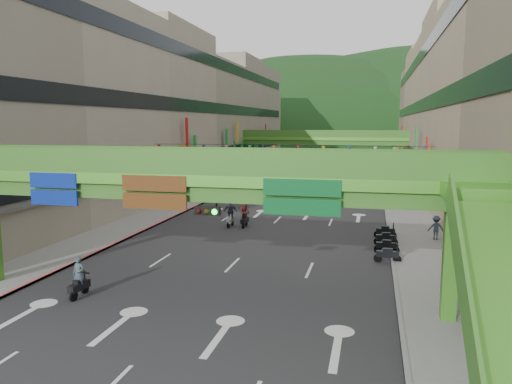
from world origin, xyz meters
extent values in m
plane|color=black|center=(0.00, 0.00, 0.00)|extent=(320.00, 320.00, 0.00)
cube|color=#28282B|center=(0.00, 50.00, 0.01)|extent=(18.00, 140.00, 0.02)
cube|color=gray|center=(-11.00, 50.00, 0.07)|extent=(4.00, 140.00, 0.15)
cube|color=gray|center=(11.00, 50.00, 0.07)|extent=(4.00, 140.00, 0.15)
cube|color=#CC5959|center=(-9.10, 50.00, 0.09)|extent=(0.20, 140.00, 0.18)
cube|color=gray|center=(9.10, 50.00, 0.09)|extent=(0.20, 140.00, 0.18)
cube|color=#9E937F|center=(-19.00, 50.00, 9.50)|extent=(12.00, 95.00, 19.00)
cube|color=black|center=(-12.95, 50.00, 4.20)|extent=(0.08, 90.25, 1.40)
cube|color=black|center=(-12.95, 50.00, 10.20)|extent=(0.08, 90.25, 1.40)
cube|color=black|center=(-12.95, 50.00, 16.20)|extent=(0.08, 90.25, 1.40)
cube|color=gray|center=(19.00, 50.00, 9.50)|extent=(12.00, 95.00, 19.00)
cube|color=black|center=(12.95, 50.00, 4.20)|extent=(0.08, 90.25, 1.40)
cube|color=black|center=(12.95, 50.00, 10.20)|extent=(0.08, 90.25, 1.40)
cube|color=black|center=(12.95, 50.00, 16.20)|extent=(0.08, 90.25, 1.40)
cube|color=#4C9E2D|center=(0.00, 6.00, 5.75)|extent=(28.00, 2.20, 0.50)
cube|color=#387223|center=(0.00, 6.00, 5.15)|extent=(28.00, 1.76, 0.70)
cube|color=#4C9E2D|center=(11.00, 6.00, 2.40)|extent=(0.60, 0.60, 4.80)
cube|color=#387223|center=(0.00, 4.96, 6.55)|extent=(28.00, 0.12, 1.10)
cube|color=#387223|center=(0.00, 7.04, 6.55)|extent=(28.00, 0.12, 1.10)
cube|color=#4C9E2D|center=(11.50, -1.30, 3.05)|extent=(2.20, 7.74, 5.20)
cube|color=navy|center=(-6.50, 4.92, 5.15)|extent=(2.40, 0.12, 1.50)
cube|color=#593314|center=(-1.50, 4.92, 5.15)|extent=(3.00, 0.12, 1.50)
cube|color=#0C5926|center=(5.00, 4.92, 5.15)|extent=(3.20, 0.12, 1.50)
cube|color=black|center=(1.00, 4.77, 4.50)|extent=(1.10, 0.28, 0.35)
cube|color=#4C9E2D|center=(0.00, 65.00, 5.75)|extent=(28.00, 2.20, 0.50)
cube|color=#387223|center=(0.00, 65.00, 5.15)|extent=(28.00, 1.76, 0.70)
cube|color=#4C9E2D|center=(-11.00, 65.00, 2.40)|extent=(0.60, 0.60, 4.80)
cube|color=#4C9E2D|center=(11.00, 65.00, 2.40)|extent=(0.60, 0.60, 4.80)
cube|color=#387223|center=(0.00, 63.96, 6.55)|extent=(28.00, 0.12, 1.10)
cube|color=#387223|center=(0.00, 66.04, 6.55)|extent=(28.00, 0.12, 1.10)
ellipsoid|color=#1C4419|center=(-15.00, 160.00, 0.00)|extent=(168.00, 140.00, 112.00)
ellipsoid|color=#1C4419|center=(25.00, 180.00, 0.00)|extent=(208.00, 176.00, 128.00)
cylinder|color=black|center=(0.00, 30.00, 6.20)|extent=(26.00, 0.03, 0.03)
cone|color=red|center=(-12.50, 30.00, 5.95)|extent=(0.36, 0.36, 0.40)
cone|color=gold|center=(-10.23, 30.00, 5.95)|extent=(0.36, 0.36, 0.40)
cone|color=#193FB2|center=(-7.95, 30.00, 5.95)|extent=(0.36, 0.36, 0.40)
cone|color=silver|center=(-5.68, 30.00, 5.95)|extent=(0.36, 0.36, 0.40)
cone|color=#198C33|center=(-3.41, 30.00, 5.95)|extent=(0.36, 0.36, 0.40)
cone|color=orange|center=(-1.14, 30.00, 5.95)|extent=(0.36, 0.36, 0.40)
cone|color=red|center=(1.14, 30.00, 5.95)|extent=(0.36, 0.36, 0.40)
cone|color=gold|center=(3.41, 30.00, 5.95)|extent=(0.36, 0.36, 0.40)
cone|color=#193FB2|center=(5.68, 30.00, 5.95)|extent=(0.36, 0.36, 0.40)
cone|color=silver|center=(7.95, 30.00, 5.95)|extent=(0.36, 0.36, 0.40)
cone|color=#198C33|center=(10.23, 30.00, 5.95)|extent=(0.36, 0.36, 0.40)
cone|color=orange|center=(12.50, 30.00, 5.95)|extent=(0.36, 0.36, 0.40)
cube|color=black|center=(-5.58, 5.12, 0.55)|extent=(0.45, 1.32, 0.35)
cube|color=black|center=(-5.58, 5.12, 0.80)|extent=(0.34, 0.57, 0.18)
cube|color=black|center=(-5.62, 5.67, 1.05)|extent=(0.55, 0.10, 0.06)
cylinder|color=black|center=(-5.62, 5.67, 0.25)|extent=(0.14, 0.51, 0.50)
cylinder|color=black|center=(-5.53, 4.57, 0.25)|extent=(0.14, 0.51, 0.50)
imported|color=#3B4E58|center=(-5.58, 5.12, 1.17)|extent=(0.63, 0.44, 1.63)
cube|color=black|center=(-1.99, 22.54, 0.55)|extent=(0.38, 1.31, 0.35)
cube|color=black|center=(-1.99, 22.54, 0.80)|extent=(0.31, 0.56, 0.18)
cube|color=black|center=(-2.00, 23.09, 1.05)|extent=(0.55, 0.07, 0.06)
cylinder|color=black|center=(-2.00, 23.09, 0.25)|extent=(0.11, 0.50, 0.50)
cylinder|color=black|center=(-1.98, 21.99, 0.25)|extent=(0.11, 0.50, 0.50)
imported|color=maroon|center=(-1.99, 22.54, 1.22)|extent=(0.86, 0.67, 1.74)
cube|color=gray|center=(-3.13, 22.38, 0.55)|extent=(0.39, 1.31, 0.35)
cube|color=gray|center=(-3.13, 22.38, 0.80)|extent=(0.32, 0.56, 0.18)
cube|color=gray|center=(-3.11, 22.93, 1.05)|extent=(0.55, 0.08, 0.06)
cylinder|color=black|center=(-3.11, 22.93, 0.25)|extent=(0.12, 0.50, 0.50)
cylinder|color=black|center=(-3.15, 21.83, 0.25)|extent=(0.12, 0.50, 0.50)
imported|color=#252839|center=(-3.13, 22.38, 1.26)|extent=(1.08, 0.48, 1.81)
cube|color=maroon|center=(-4.39, 31.80, 0.55)|extent=(0.59, 1.34, 0.35)
cube|color=maroon|center=(-4.39, 31.80, 0.80)|extent=(0.40, 0.60, 0.18)
cube|color=maroon|center=(-4.49, 32.34, 1.05)|extent=(0.55, 0.16, 0.06)
cylinder|color=black|center=(-4.49, 32.34, 0.25)|extent=(0.19, 0.51, 0.50)
cylinder|color=black|center=(-4.28, 31.26, 0.25)|extent=(0.19, 0.51, 0.50)
imported|color=#3D3C43|center=(-4.39, 31.80, 1.13)|extent=(0.84, 0.63, 1.55)
cube|color=black|center=(8.80, 14.54, 0.55)|extent=(1.30, 0.36, 0.35)
cube|color=black|center=(8.80, 14.54, 0.80)|extent=(0.55, 0.30, 0.18)
cube|color=black|center=(9.35, 14.53, 1.05)|extent=(0.06, 0.55, 0.06)
cylinder|color=black|center=(9.35, 14.53, 0.25)|extent=(0.50, 0.10, 0.50)
cylinder|color=black|center=(8.25, 14.54, 0.25)|extent=(0.50, 0.10, 0.50)
cube|color=black|center=(8.80, 16.74, 0.55)|extent=(1.30, 0.36, 0.35)
cube|color=black|center=(8.80, 16.74, 0.80)|extent=(0.55, 0.30, 0.18)
cube|color=black|center=(9.35, 16.73, 1.05)|extent=(0.06, 0.55, 0.06)
cylinder|color=black|center=(9.35, 16.73, 0.25)|extent=(0.50, 0.10, 0.50)
cylinder|color=black|center=(8.25, 16.74, 0.25)|extent=(0.50, 0.10, 0.50)
cube|color=black|center=(8.80, 18.94, 0.55)|extent=(1.30, 0.36, 0.35)
cube|color=black|center=(8.80, 18.94, 0.80)|extent=(0.55, 0.30, 0.18)
cube|color=black|center=(9.35, 18.93, 1.05)|extent=(0.06, 0.55, 0.06)
cylinder|color=black|center=(9.35, 18.93, 0.25)|extent=(0.50, 0.10, 0.50)
cylinder|color=black|center=(8.25, 18.94, 0.25)|extent=(0.50, 0.10, 0.50)
cube|color=black|center=(8.80, 21.14, 0.55)|extent=(1.30, 0.36, 0.35)
cube|color=black|center=(8.80, 21.14, 0.80)|extent=(0.55, 0.30, 0.18)
cube|color=black|center=(9.35, 21.13, 1.05)|extent=(0.06, 0.55, 0.06)
cylinder|color=black|center=(9.35, 21.13, 0.25)|extent=(0.50, 0.10, 0.50)
cylinder|color=black|center=(8.25, 21.14, 0.25)|extent=(0.50, 0.10, 0.50)
imported|color=#AAADB3|center=(-3.90, 58.51, 0.71)|extent=(1.56, 4.34, 1.42)
imported|color=gold|center=(2.28, 40.04, 0.74)|extent=(1.98, 4.44, 1.48)
imported|color=#C14326|center=(12.20, 13.68, 0.91)|extent=(1.09, 0.99, 1.82)
imported|color=black|center=(9.80, 36.97, 0.75)|extent=(0.92, 0.49, 1.50)
imported|color=#313D4E|center=(12.20, 20.89, 0.84)|extent=(0.80, 0.54, 1.68)
camera|label=1|loc=(7.79, -15.10, 8.20)|focal=35.00mm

